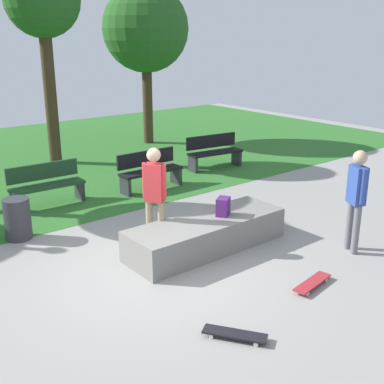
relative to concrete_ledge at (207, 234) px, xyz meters
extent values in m
plane|color=gray|center=(-1.19, -0.07, -0.27)|extent=(28.00, 28.00, 0.00)
cube|color=gray|center=(0.00, 0.00, 0.00)|extent=(2.94, 0.96, 0.54)
cube|color=#4C1E66|center=(0.36, -0.02, 0.43)|extent=(0.34, 0.32, 0.32)
cylinder|color=slate|center=(1.93, -1.55, 0.16)|extent=(0.12, 0.12, 0.87)
cylinder|color=slate|center=(1.83, -1.75, 0.16)|extent=(0.12, 0.12, 0.87)
cube|color=#2D4799|center=(1.88, -1.65, 0.92)|extent=(0.32, 0.38, 0.65)
cylinder|color=#2D4799|center=(1.95, -1.50, 0.95)|extent=(0.09, 0.09, 0.60)
cylinder|color=#2D4799|center=(1.80, -1.80, 0.95)|extent=(0.09, 0.09, 0.60)
sphere|color=tan|center=(1.88, -1.65, 1.39)|extent=(0.24, 0.24, 0.24)
cylinder|color=tan|center=(-0.63, 0.47, 0.17)|extent=(0.12, 0.12, 0.88)
cylinder|color=tan|center=(-0.75, 0.65, 0.17)|extent=(0.12, 0.12, 0.88)
cube|color=red|center=(-0.69, 0.56, 0.93)|extent=(0.34, 0.38, 0.66)
cylinder|color=red|center=(-0.60, 0.42, 0.96)|extent=(0.09, 0.09, 0.60)
cylinder|color=red|center=(-0.78, 0.70, 0.96)|extent=(0.09, 0.09, 0.60)
sphere|color=tan|center=(-0.69, 0.56, 1.41)|extent=(0.24, 0.24, 0.24)
cube|color=black|center=(-1.48, -2.27, -0.20)|extent=(0.61, 0.78, 0.02)
cylinder|color=silver|center=(-1.70, -2.08, -0.24)|extent=(0.06, 0.06, 0.06)
cylinder|color=silver|center=(-1.57, -1.99, -0.24)|extent=(0.06, 0.06, 0.06)
cylinder|color=silver|center=(-1.39, -2.54, -0.24)|extent=(0.06, 0.06, 0.06)
cylinder|color=silver|center=(-1.26, -2.46, -0.24)|extent=(0.06, 0.06, 0.06)
cube|color=#A5262D|center=(0.33, -2.04, -0.20)|extent=(0.82, 0.32, 0.02)
cylinder|color=silver|center=(0.59, -1.92, -0.24)|extent=(0.06, 0.04, 0.06)
cylinder|color=silver|center=(0.62, -2.07, -0.24)|extent=(0.06, 0.04, 0.06)
cylinder|color=silver|center=(0.04, -2.00, -0.24)|extent=(0.06, 0.04, 0.06)
cylinder|color=silver|center=(0.06, -2.16, -0.24)|extent=(0.06, 0.04, 0.06)
cube|color=black|center=(3.71, 3.96, 0.18)|extent=(1.64, 0.64, 0.06)
cube|color=black|center=(3.73, 4.18, 0.46)|extent=(1.59, 0.26, 0.36)
cube|color=#2D2D33|center=(4.44, 3.87, -0.05)|extent=(0.13, 0.40, 0.45)
cube|color=#2D2D33|center=(2.98, 4.05, -0.05)|extent=(0.13, 0.40, 0.45)
cube|color=#1E4223|center=(-1.22, 3.89, 0.18)|extent=(1.61, 0.50, 0.06)
cube|color=#1E4223|center=(-1.21, 4.11, 0.46)|extent=(1.60, 0.12, 0.36)
cube|color=#2D2D33|center=(-0.49, 3.86, -0.05)|extent=(0.09, 0.40, 0.45)
cube|color=#2D2D33|center=(-1.96, 3.91, -0.05)|extent=(0.09, 0.40, 0.45)
cube|color=black|center=(1.21, 3.46, 0.18)|extent=(1.60, 0.44, 0.06)
cube|color=black|center=(1.21, 3.68, 0.46)|extent=(1.60, 0.06, 0.36)
cube|color=#2D2D33|center=(1.95, 3.46, -0.05)|extent=(0.08, 0.40, 0.45)
cube|color=#2D2D33|center=(0.48, 3.46, -0.05)|extent=(0.08, 0.40, 0.45)
cylinder|color=#42301E|center=(4.18, 7.98, 1.19)|extent=(0.33, 0.33, 2.92)
sphere|color=#23561E|center=(4.18, 7.98, 3.49)|extent=(2.81, 2.81, 2.81)
cylinder|color=#42301E|center=(0.52, 7.40, 1.66)|extent=(0.35, 0.35, 3.87)
cylinder|color=#333338|center=(-2.40, 2.50, 0.11)|extent=(0.48, 0.48, 0.77)
camera|label=1|loc=(-5.18, -6.01, 3.32)|focal=46.08mm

